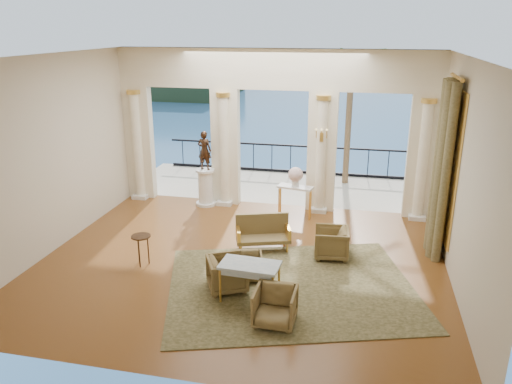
% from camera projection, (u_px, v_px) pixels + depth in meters
% --- Properties ---
extents(floor, '(9.00, 9.00, 0.00)m').
position_uv_depth(floor, '(241.00, 263.00, 11.25)').
color(floor, '#55300A').
rests_on(floor, ground).
extents(room_walls, '(9.00, 9.00, 9.00)m').
position_uv_depth(room_walls, '(225.00, 150.00, 9.30)').
color(room_walls, beige).
rests_on(room_walls, ground).
extents(arcade, '(9.00, 0.56, 4.50)m').
position_uv_depth(arcade, '(273.00, 119.00, 13.96)').
color(arcade, beige).
rests_on(arcade, ground).
extents(terrace, '(10.00, 3.60, 0.10)m').
position_uv_depth(terrace, '(283.00, 187.00, 16.63)').
color(terrace, '#BDB19D').
rests_on(terrace, ground).
extents(balustrade, '(9.00, 0.06, 1.03)m').
position_uv_depth(balustrade, '(290.00, 162.00, 17.97)').
color(balustrade, black).
rests_on(balustrade, terrace).
extents(palm_tree, '(2.00, 2.00, 4.50)m').
position_uv_depth(palm_tree, '(352.00, 58.00, 15.65)').
color(palm_tree, '#4C3823').
rests_on(palm_tree, terrace).
extents(headland, '(22.00, 18.00, 6.00)m').
position_uv_depth(headland, '(168.00, 76.00, 83.10)').
color(headland, black).
rests_on(headland, sea).
extents(sea, '(160.00, 160.00, 0.00)m').
position_uv_depth(sea, '(347.00, 109.00, 68.71)').
color(sea, '#2B5E93').
rests_on(sea, ground).
extents(curtain, '(0.33, 1.40, 4.09)m').
position_uv_depth(curtain, '(442.00, 170.00, 11.12)').
color(curtain, brown).
rests_on(curtain, ground).
extents(window_frame, '(0.04, 1.60, 3.40)m').
position_uv_depth(window_frame, '(452.00, 167.00, 11.06)').
color(window_frame, gold).
rests_on(window_frame, room_walls).
extents(wall_sconce, '(0.30, 0.11, 0.33)m').
position_uv_depth(wall_sconce, '(321.00, 136.00, 13.50)').
color(wall_sconce, gold).
rests_on(wall_sconce, arcade).
extents(rug, '(5.85, 5.13, 0.02)m').
position_uv_depth(rug, '(291.00, 287.00, 10.19)').
color(rug, '#2C2F17').
rests_on(rug, ground).
extents(armchair_a, '(0.73, 0.71, 0.62)m').
position_uv_depth(armchair_a, '(248.00, 265.00, 10.45)').
color(armchair_a, '#45371E').
rests_on(armchair_a, ground).
extents(armchair_b, '(0.74, 0.69, 0.75)m').
position_uv_depth(armchair_b, '(275.00, 305.00, 8.85)').
color(armchair_b, '#45371E').
rests_on(armchair_b, ground).
extents(armchair_c, '(0.76, 0.81, 0.78)m').
position_uv_depth(armchair_c, '(331.00, 241.00, 11.41)').
color(armchair_c, '#45371E').
rests_on(armchair_c, ground).
extents(armchair_d, '(0.96, 0.98, 0.77)m').
position_uv_depth(armchair_d, '(227.00, 272.00, 10.01)').
color(armchair_d, '#45371E').
rests_on(armchair_d, ground).
extents(settee, '(1.37, 0.91, 0.84)m').
position_uv_depth(settee, '(263.00, 232.00, 11.83)').
color(settee, '#45371E').
rests_on(settee, ground).
extents(game_table, '(1.17, 0.68, 0.78)m').
position_uv_depth(game_table, '(250.00, 268.00, 9.51)').
color(game_table, '#94A9B9').
rests_on(game_table, ground).
extents(pedestal, '(0.60, 0.60, 1.09)m').
position_uv_depth(pedestal, '(206.00, 188.00, 14.71)').
color(pedestal, silver).
rests_on(pedestal, ground).
extents(statue, '(0.45, 0.32, 1.14)m').
position_uv_depth(statue, '(204.00, 150.00, 14.35)').
color(statue, '#322116').
rests_on(statue, pedestal).
extents(console_table, '(1.01, 0.55, 0.91)m').
position_uv_depth(console_table, '(295.00, 192.00, 13.67)').
color(console_table, silver).
rests_on(console_table, ground).
extents(urn, '(0.41, 0.41, 0.54)m').
position_uv_depth(urn, '(296.00, 175.00, 13.53)').
color(urn, silver).
rests_on(urn, console_table).
extents(side_table, '(0.43, 0.43, 0.70)m').
position_uv_depth(side_table, '(141.00, 240.00, 10.98)').
color(side_table, black).
rests_on(side_table, ground).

